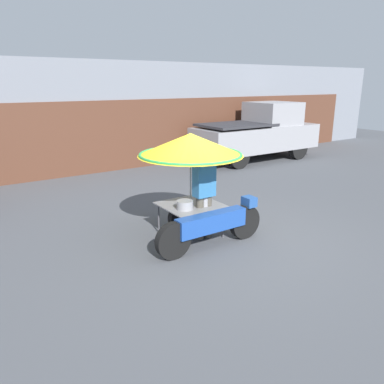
{
  "coord_description": "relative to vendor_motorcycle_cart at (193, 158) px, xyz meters",
  "views": [
    {
      "loc": [
        -4.05,
        -4.95,
        2.8
      ],
      "look_at": [
        -0.39,
        0.5,
        0.87
      ],
      "focal_mm": 35.0,
      "sensor_mm": 36.0,
      "label": 1
    }
  ],
  "objects": [
    {
      "name": "vendor_motorcycle_cart",
      "position": [
        0.0,
        0.0,
        0.0
      ],
      "size": [
        2.17,
        1.9,
        1.94
      ],
      "color": "black",
      "rests_on": "ground"
    },
    {
      "name": "ground_plane",
      "position": [
        0.39,
        -0.48,
        -1.51
      ],
      "size": [
        36.0,
        36.0,
        0.0
      ],
      "primitive_type": "plane",
      "color": "#4C4F54"
    },
    {
      "name": "shopfront_building",
      "position": [
        0.39,
        7.03,
        0.22
      ],
      "size": [
        28.0,
        2.06,
        3.48
      ],
      "color": "gray",
      "rests_on": "ground"
    },
    {
      "name": "pickup_truck",
      "position": [
        6.13,
        4.71,
        -0.5
      ],
      "size": [
        4.9,
        1.77,
        2.1
      ],
      "color": "black",
      "rests_on": "ground"
    },
    {
      "name": "vendor_person",
      "position": [
        0.13,
        -0.16,
        -0.58
      ],
      "size": [
        0.38,
        0.22,
        1.65
      ],
      "color": "#4C473D",
      "rests_on": "ground"
    }
  ]
}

